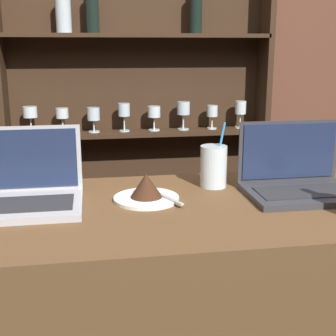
# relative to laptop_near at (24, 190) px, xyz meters

# --- Properties ---
(back_wall) EXTENTS (7.00, 0.06, 2.70)m
(back_wall) POSITION_rel_laptop_near_xyz_m (0.34, 1.25, 0.21)
(back_wall) COLOR brown
(back_wall) RESTS_ON ground_plane
(back_shelf) EXTENTS (1.37, 0.18, 1.97)m
(back_shelf) POSITION_rel_laptop_near_xyz_m (0.43, 1.17, -0.11)
(back_shelf) COLOR #332114
(back_shelf) RESTS_ON ground_plane
(laptop_near) EXTENTS (0.32, 0.24, 0.21)m
(laptop_near) POSITION_rel_laptop_near_xyz_m (0.00, 0.00, 0.00)
(laptop_near) COLOR #ADADB2
(laptop_near) RESTS_ON bar_counter
(laptop_far) EXTENTS (0.32, 0.23, 0.21)m
(laptop_far) POSITION_rel_laptop_near_xyz_m (0.80, -0.02, 0.00)
(laptop_far) COLOR #333338
(laptop_far) RESTS_ON bar_counter
(cake_plate) EXTENTS (0.19, 0.19, 0.08)m
(cake_plate) POSITION_rel_laptop_near_xyz_m (0.34, -0.01, -0.01)
(cake_plate) COLOR white
(cake_plate) RESTS_ON bar_counter
(water_glass) EXTENTS (0.08, 0.08, 0.20)m
(water_glass) POSITION_rel_laptop_near_xyz_m (0.56, 0.09, 0.02)
(water_glass) COLOR silver
(water_glass) RESTS_ON bar_counter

